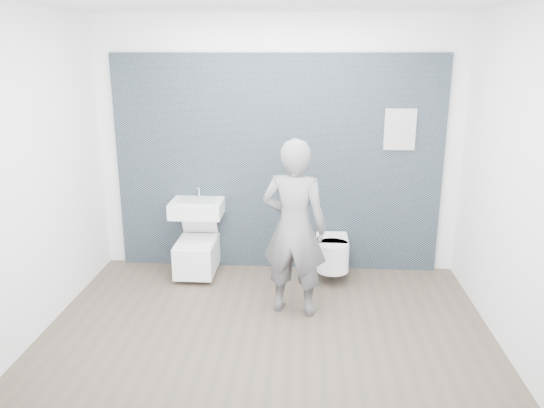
# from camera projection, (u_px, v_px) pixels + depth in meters

# --- Properties ---
(ground) EXTENTS (4.00, 4.00, 0.00)m
(ground) POSITION_uv_depth(u_px,v_px,m) (268.00, 328.00, 4.79)
(ground) COLOR brown
(ground) RESTS_ON ground
(room_shell) EXTENTS (4.00, 4.00, 4.00)m
(room_shell) POSITION_uv_depth(u_px,v_px,m) (267.00, 137.00, 4.31)
(room_shell) COLOR white
(room_shell) RESTS_ON ground
(tile_wall) EXTENTS (3.60, 0.06, 2.40)m
(tile_wall) POSITION_uv_depth(u_px,v_px,m) (277.00, 265.00, 6.20)
(tile_wall) COLOR black
(tile_wall) RESTS_ON ground
(washbasin) EXTENTS (0.56, 0.42, 0.42)m
(washbasin) POSITION_uv_depth(u_px,v_px,m) (197.00, 208.00, 5.81)
(washbasin) COLOR white
(washbasin) RESTS_ON ground
(toilet_square) EXTENTS (0.42, 0.60, 0.77)m
(toilet_square) POSITION_uv_depth(u_px,v_px,m) (197.00, 254.00, 5.87)
(toilet_square) COLOR white
(toilet_square) RESTS_ON ground
(toilet_rounded) EXTENTS (0.35, 0.59, 0.32)m
(toilet_rounded) POSITION_uv_depth(u_px,v_px,m) (332.00, 253.00, 5.76)
(toilet_rounded) COLOR white
(toilet_rounded) RESTS_ON ground
(info_placard) EXTENTS (0.33, 0.03, 0.44)m
(info_placard) POSITION_uv_depth(u_px,v_px,m) (391.00, 270.00, 6.07)
(info_placard) COLOR white
(info_placard) RESTS_ON ground
(visitor) EXTENTS (0.68, 0.52, 1.68)m
(visitor) POSITION_uv_depth(u_px,v_px,m) (294.00, 228.00, 4.89)
(visitor) COLOR slate
(visitor) RESTS_ON ground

